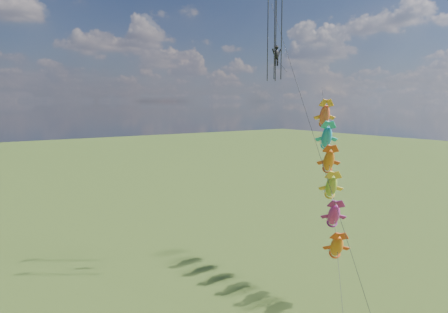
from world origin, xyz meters
TOP-DOWN VIEW (x-y plane):
  - fish_windsock_rig at (19.83, 4.42)m, footprint 10.67×12.03m
  - parafoil_rig at (18.36, 8.85)m, footprint 6.43×16.72m

SIDE VIEW (x-z plane):
  - fish_windsock_rig at x=19.83m, z-range 0.96..16.33m
  - parafoil_rig at x=18.36m, z-range 6.64..30.53m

